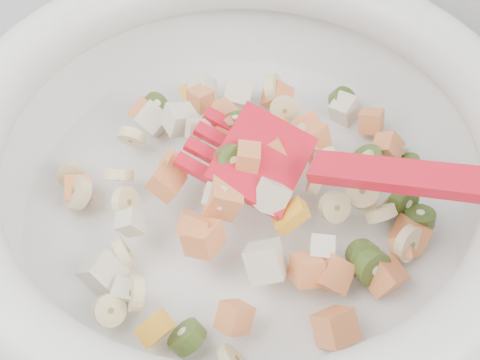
% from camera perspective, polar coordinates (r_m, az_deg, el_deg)
% --- Properties ---
extents(mixing_bowl, '(0.50, 0.43, 0.16)m').
position_cam_1_polar(mixing_bowl, '(0.49, 0.08, 1.15)').
color(mixing_bowl, white).
rests_on(mixing_bowl, counter).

